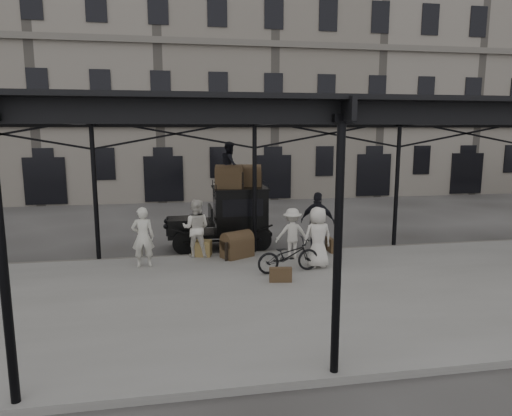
# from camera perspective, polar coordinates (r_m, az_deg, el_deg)

# --- Properties ---
(ground) EXTENTS (120.00, 120.00, 0.00)m
(ground) POSITION_cam_1_polar(r_m,az_deg,el_deg) (13.50, 1.30, -8.27)
(ground) COLOR #383533
(ground) RESTS_ON ground
(platform) EXTENTS (28.00, 8.00, 0.15)m
(platform) POSITION_cam_1_polar(r_m,az_deg,el_deg) (11.63, 3.28, -10.91)
(platform) COLOR slate
(platform) RESTS_ON ground
(canopy) EXTENTS (22.50, 9.00, 4.74)m
(canopy) POSITION_cam_1_polar(r_m,az_deg,el_deg) (11.16, 3.18, 11.91)
(canopy) COLOR black
(canopy) RESTS_ON ground
(building_frontage) EXTENTS (64.00, 8.00, 14.00)m
(building_frontage) POSITION_cam_1_polar(r_m,az_deg,el_deg) (30.82, -5.48, 14.97)
(building_frontage) COLOR slate
(building_frontage) RESTS_ON ground
(taxi) EXTENTS (3.65, 1.55, 2.18)m
(taxi) POSITION_cam_1_polar(r_m,az_deg,el_deg) (16.24, -3.13, -0.81)
(taxi) COLOR black
(taxi) RESTS_ON ground
(porter_left) EXTENTS (0.66, 0.44, 1.80)m
(porter_left) POSITION_cam_1_polar(r_m,az_deg,el_deg) (13.89, -13.95, -3.54)
(porter_left) COLOR beige
(porter_left) RESTS_ON platform
(porter_midleft) EXTENTS (1.05, 0.91, 1.85)m
(porter_midleft) POSITION_cam_1_polar(r_m,az_deg,el_deg) (14.72, -7.52, -2.49)
(porter_midleft) COLOR silver
(porter_midleft) RESTS_ON platform
(porter_centre) EXTENTS (0.96, 0.70, 1.81)m
(porter_centre) POSITION_cam_1_polar(r_m,az_deg,el_deg) (13.55, 7.71, -3.65)
(porter_centre) COLOR beige
(porter_centre) RESTS_ON platform
(porter_official) EXTENTS (1.24, 1.01, 1.98)m
(porter_official) POSITION_cam_1_polar(r_m,az_deg,el_deg) (15.42, 7.73, -1.69)
(porter_official) COLOR black
(porter_official) RESTS_ON platform
(porter_right) EXTENTS (1.08, 0.68, 1.60)m
(porter_right) POSITION_cam_1_polar(r_m,az_deg,el_deg) (14.45, 4.54, -3.17)
(porter_right) COLOR beige
(porter_right) RESTS_ON platform
(bicycle) EXTENTS (1.93, 0.91, 0.97)m
(bicycle) POSITION_cam_1_polar(r_m,az_deg,el_deg) (13.11, 4.06, -5.93)
(bicycle) COLOR black
(bicycle) RESTS_ON platform
(porter_roof) EXTENTS (0.69, 0.84, 1.60)m
(porter_roof) POSITION_cam_1_polar(r_m,az_deg,el_deg) (15.91, -3.26, 5.42)
(porter_roof) COLOR black
(porter_roof) RESTS_ON taxi
(steamer_trunk_roof_near) EXTENTS (1.04, 0.78, 0.68)m
(steamer_trunk_roof_near) POSITION_cam_1_polar(r_m,az_deg,el_deg) (15.79, -3.36, 3.72)
(steamer_trunk_roof_near) COLOR #4B3322
(steamer_trunk_roof_near) RESTS_ON taxi
(steamer_trunk_roof_far) EXTENTS (0.95, 0.66, 0.65)m
(steamer_trunk_roof_far) POSITION_cam_1_polar(r_m,az_deg,el_deg) (16.34, -0.93, 3.88)
(steamer_trunk_roof_far) COLOR #4B3322
(steamer_trunk_roof_far) RESTS_ON taxi
(steamer_trunk_platform) EXTENTS (1.13, 0.97, 0.71)m
(steamer_trunk_platform) POSITION_cam_1_polar(r_m,az_deg,el_deg) (14.64, -2.38, -4.79)
(steamer_trunk_platform) COLOR #4B3322
(steamer_trunk_platform) RESTS_ON platform
(wicker_hamper) EXTENTS (0.69, 0.59, 0.50)m
(wicker_hamper) POSITION_cam_1_polar(r_m,az_deg,el_deg) (14.89, -6.79, -5.01)
(wicker_hamper) COLOR olive
(wicker_hamper) RESTS_ON platform
(suitcase_upright) EXTENTS (0.16, 0.60, 0.45)m
(suitcase_upright) POSITION_cam_1_polar(r_m,az_deg,el_deg) (15.51, 9.26, -4.56)
(suitcase_upright) COLOR #4B3322
(suitcase_upright) RESTS_ON platform
(suitcase_flat) EXTENTS (0.62, 0.23, 0.40)m
(suitcase_flat) POSITION_cam_1_polar(r_m,az_deg,el_deg) (12.34, 3.09, -8.33)
(suitcase_flat) COLOR #4B3322
(suitcase_flat) RESTS_ON platform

